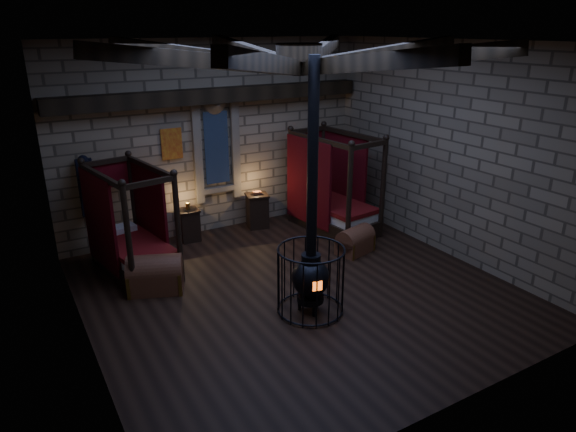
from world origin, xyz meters
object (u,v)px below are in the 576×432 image
bed_right (332,205)px  trunk_left (155,275)px  bed_left (133,246)px  trunk_right (355,241)px  stove (311,275)px

bed_right → trunk_left: bearing=-174.6°
bed_right → bed_left: bearing=172.6°
bed_right → trunk_right: size_ratio=2.55×
trunk_right → stove: bearing=-159.4°
bed_right → stove: 3.82m
bed_left → trunk_left: bed_left is taller
bed_right → trunk_left: 4.54m
trunk_right → stove: 2.58m
bed_left → bed_right: size_ratio=0.94×
trunk_right → stove: stove is taller
bed_left → stove: (2.10, -2.97, 0.16)m
stove → trunk_right: bearing=47.9°
bed_left → trunk_right: 4.42m
bed_right → trunk_right: 1.50m
trunk_right → trunk_left: bearing=157.9°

